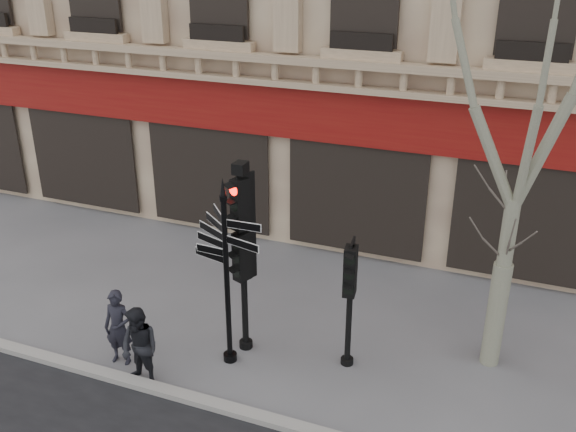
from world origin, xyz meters
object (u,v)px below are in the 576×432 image
object	(u,v)px
fingerpost	(225,243)
traffic_signal_main	(243,236)
plane_tree	(536,58)
pedestrian_a	(118,327)
traffic_signal_secondary	(350,284)
pedestrian_b	(140,348)

from	to	relation	value
fingerpost	traffic_signal_main	distance (m)	0.51
fingerpost	plane_tree	size ratio (longest dim) A/B	0.46
traffic_signal_main	pedestrian_a	xyz separation A→B (m)	(-2.00, -1.28, -1.67)
traffic_signal_secondary	pedestrian_a	bearing A→B (deg)	-166.94
plane_tree	pedestrian_a	distance (m)	8.58
plane_tree	pedestrian_b	world-z (taller)	plane_tree
fingerpost	pedestrian_b	distance (m)	2.40
fingerpost	traffic_signal_secondary	bearing A→B (deg)	42.13
plane_tree	pedestrian_a	size ratio (longest dim) A/B	5.37
pedestrian_a	traffic_signal_secondary	bearing A→B (deg)	14.28
fingerpost	traffic_signal_main	world-z (taller)	traffic_signal_main
traffic_signal_main	pedestrian_b	distance (m)	2.69
traffic_signal_secondary	pedestrian_a	distance (m)	4.40
fingerpost	pedestrian_a	bearing A→B (deg)	-134.07
traffic_signal_secondary	pedestrian_a	world-z (taller)	traffic_signal_secondary
traffic_signal_main	pedestrian_a	distance (m)	2.91
traffic_signal_secondary	pedestrian_b	xyz separation A→B (m)	(-3.26, -1.93, -0.96)
traffic_signal_secondary	pedestrian_b	world-z (taller)	traffic_signal_secondary
fingerpost	pedestrian_a	size ratio (longest dim) A/B	2.45
traffic_signal_main	pedestrian_a	size ratio (longest dim) A/B	2.53
pedestrian_b	pedestrian_a	bearing A→B (deg)	161.34
traffic_signal_secondary	traffic_signal_main	bearing A→B (deg)	178.88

